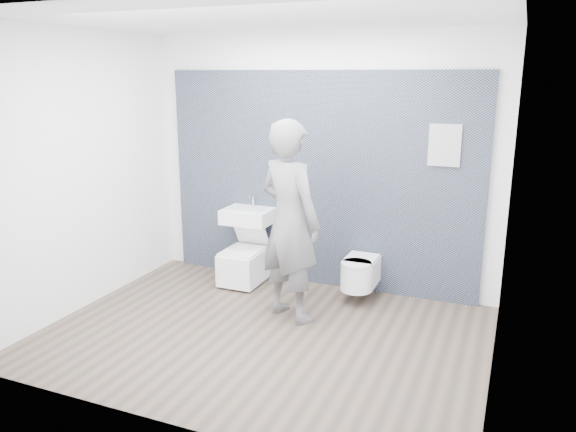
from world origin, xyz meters
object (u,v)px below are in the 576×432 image
at_px(toilet_rounded, 359,273).
at_px(visitor, 290,221).
at_px(washbasin, 248,216).
at_px(toilet_square, 245,264).

distance_m(toilet_rounded, visitor, 1.09).
bearing_deg(washbasin, visitor, -42.28).
bearing_deg(visitor, toilet_square, -15.64).
relative_size(toilet_rounded, visitor, 0.29).
xyz_separation_m(toilet_square, toilet_rounded, (1.35, 0.02, 0.07)).
xyz_separation_m(washbasin, toilet_square, (0.00, -0.10, -0.55)).
bearing_deg(toilet_square, washbasin, 90.00).
bearing_deg(washbasin, toilet_rounded, -3.39).
height_order(toilet_rounded, visitor, visitor).
bearing_deg(visitor, washbasin, -19.57).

